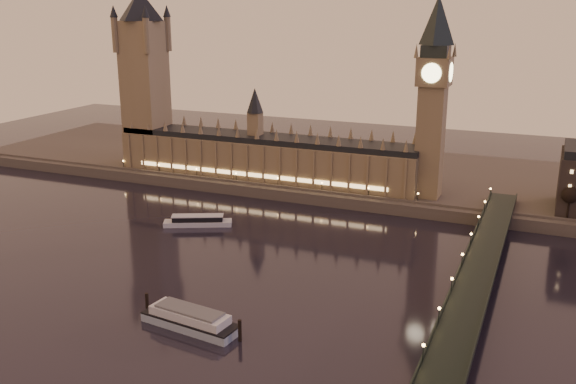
{
  "coord_description": "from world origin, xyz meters",
  "views": [
    {
      "loc": [
        112.6,
        -206.29,
        103.25
      ],
      "look_at": [
        10.72,
        35.0,
        26.47
      ],
      "focal_mm": 40.0,
      "sensor_mm": 36.0,
      "label": 1
    }
  ],
  "objects": [
    {
      "name": "ground",
      "position": [
        0.0,
        0.0,
        0.0
      ],
      "size": [
        700.0,
        700.0,
        0.0
      ],
      "primitive_type": "plane",
      "color": "black",
      "rests_on": "ground"
    },
    {
      "name": "far_embankment",
      "position": [
        30.0,
        165.0,
        3.0
      ],
      "size": [
        560.0,
        130.0,
        6.0
      ],
      "primitive_type": "cube",
      "color": "#423D35",
      "rests_on": "ground"
    },
    {
      "name": "palace_of_westminster",
      "position": [
        -40.12,
        120.99,
        21.71
      ],
      "size": [
        180.0,
        26.62,
        52.0
      ],
      "color": "brown",
      "rests_on": "ground"
    },
    {
      "name": "victoria_tower",
      "position": [
        -120.0,
        121.0,
        65.79
      ],
      "size": [
        31.68,
        31.68,
        118.0
      ],
      "color": "brown",
      "rests_on": "ground"
    },
    {
      "name": "big_ben",
      "position": [
        53.99,
        120.99,
        63.95
      ],
      "size": [
        17.68,
        17.68,
        104.0
      ],
      "color": "brown",
      "rests_on": "ground"
    },
    {
      "name": "westminster_bridge",
      "position": [
        91.61,
        0.0,
        5.52
      ],
      "size": [
        13.2,
        260.0,
        15.3
      ],
      "color": "black",
      "rests_on": "ground"
    },
    {
      "name": "bare_tree_0",
      "position": [
        123.42,
        109.0,
        16.45
      ],
      "size": [
        6.87,
        6.87,
        13.96
      ],
      "color": "black",
      "rests_on": "ground"
    },
    {
      "name": "cruise_boat_a",
      "position": [
        -42.3,
        47.84,
        2.3
      ],
      "size": [
        32.57,
        20.36,
        5.23
      ],
      "rotation": [
        0.0,
        0.0,
        0.44
      ],
      "color": "silver",
      "rests_on": "ground"
    },
    {
      "name": "moored_barge",
      "position": [
        8.01,
        -42.2,
        3.1
      ],
      "size": [
        39.76,
        14.02,
        7.34
      ],
      "rotation": [
        0.0,
        0.0,
        -0.13
      ],
      "color": "#8EA2B5",
      "rests_on": "ground"
    }
  ]
}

